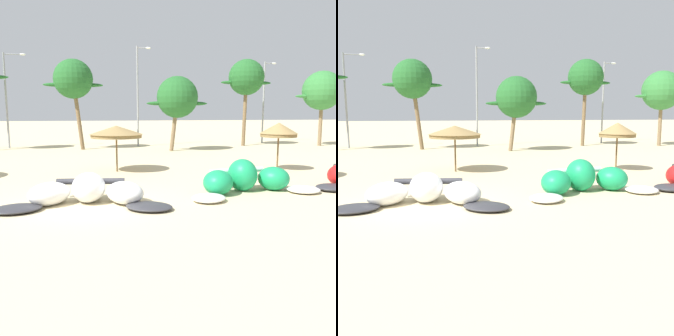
% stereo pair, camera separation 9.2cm
% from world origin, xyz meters
% --- Properties ---
extents(ground_plane, '(260.00, 260.00, 0.00)m').
position_xyz_m(ground_plane, '(0.00, 0.00, 0.00)').
color(ground_plane, beige).
extents(kite_left_of_center, '(6.72, 3.52, 1.16)m').
position_xyz_m(kite_left_of_center, '(-0.22, 0.04, 0.44)').
color(kite_left_of_center, '#333338').
rests_on(kite_left_of_center, ground).
extents(kite_center, '(6.30, 3.38, 1.43)m').
position_xyz_m(kite_center, '(6.59, 0.85, 0.55)').
color(kite_center, white).
rests_on(kite_center, ground).
extents(beach_umbrella_middle, '(3.13, 3.13, 2.71)m').
position_xyz_m(beach_umbrella_middle, '(1.29, 7.56, 2.36)').
color(beach_umbrella_middle, brown).
rests_on(beach_umbrella_middle, ground).
extents(beach_umbrella_near_palms, '(2.23, 2.23, 2.87)m').
position_xyz_m(beach_umbrella_near_palms, '(10.82, 6.19, 2.45)').
color(beach_umbrella_near_palms, brown).
rests_on(beach_umbrella_near_palms, ground).
extents(palm_left_of_gap, '(5.36, 3.57, 8.24)m').
position_xyz_m(palm_left_of_gap, '(-1.84, 21.03, 6.39)').
color(palm_left_of_gap, brown).
rests_on(palm_left_of_gap, ground).
extents(palm_center_left, '(5.52, 3.68, 6.63)m').
position_xyz_m(palm_center_left, '(7.24, 18.20, 4.75)').
color(palm_center_left, '#7F6647').
rests_on(palm_center_left, ground).
extents(palm_center_right, '(5.40, 3.60, 8.76)m').
position_xyz_m(palm_center_right, '(15.19, 21.80, 6.88)').
color(palm_center_right, brown).
rests_on(palm_center_right, ground).
extents(palm_right_of_gap, '(5.93, 3.95, 7.62)m').
position_xyz_m(palm_right_of_gap, '(22.83, 20.33, 5.60)').
color(palm_right_of_gap, '#7F6647').
rests_on(palm_right_of_gap, ground).
extents(lamppost_west_center, '(2.07, 0.24, 8.98)m').
position_xyz_m(lamppost_west_center, '(-8.05, 23.45, 5.06)').
color(lamppost_west_center, gray).
rests_on(lamppost_west_center, ground).
extents(lamppost_east_center, '(1.49, 0.24, 9.91)m').
position_xyz_m(lamppost_east_center, '(4.36, 23.26, 5.46)').
color(lamppost_east_center, gray).
rests_on(lamppost_east_center, ground).
extents(lamppost_east, '(1.45, 0.24, 8.93)m').
position_xyz_m(lamppost_east, '(18.59, 24.63, 4.96)').
color(lamppost_east, gray).
rests_on(lamppost_east, ground).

